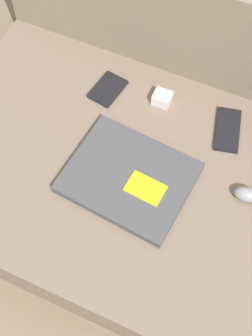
{
  "coord_description": "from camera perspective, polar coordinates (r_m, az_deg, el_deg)",
  "views": [
    {
      "loc": [
        0.22,
        -0.49,
        1.16
      ],
      "look_at": [
        0.0,
        0.0,
        0.17
      ],
      "focal_mm": 50.0,
      "sensor_mm": 36.0,
      "label": 1
    }
  ],
  "objects": [
    {
      "name": "computer_mouse",
      "position": [
        1.13,
        14.52,
        -3.14
      ],
      "size": [
        0.07,
        0.05,
        0.04
      ],
      "rotation": [
        0.0,
        0.0,
        0.17
      ],
      "color": "gray",
      "rests_on": "couch_seat"
    },
    {
      "name": "couch_seat",
      "position": [
        1.21,
        -0.0,
        -2.08
      ],
      "size": [
        1.02,
        0.67,
        0.15
      ],
      "color": "#7A6656",
      "rests_on": "ground_plane"
    },
    {
      "name": "charger_brick",
      "position": [
        1.25,
        4.36,
        8.5
      ],
      "size": [
        0.05,
        0.04,
        0.03
      ],
      "color": "silver",
      "rests_on": "couch_seat"
    },
    {
      "name": "couch_backrest",
      "position": [
        1.33,
        8.04,
        16.4
      ],
      "size": [
        1.02,
        0.2,
        0.45
      ],
      "color": "#7F705B",
      "rests_on": "ground_plane"
    },
    {
      "name": "phone_silver",
      "position": [
        1.23,
        12.29,
        4.57
      ],
      "size": [
        0.09,
        0.14,
        0.01
      ],
      "rotation": [
        0.0,
        0.0,
        0.24
      ],
      "color": "black",
      "rests_on": "couch_seat"
    },
    {
      "name": "ground_plane",
      "position": [
        1.28,
        -0.0,
        -3.52
      ],
      "size": [
        8.0,
        8.0,
        0.0
      ],
      "primitive_type": "plane",
      "color": "#7A6651"
    },
    {
      "name": "laptop",
      "position": [
        1.12,
        0.39,
        -1.17
      ],
      "size": [
        0.31,
        0.26,
        0.03
      ],
      "rotation": [
        0.0,
        0.0,
        -0.09
      ],
      "color": "#47474C",
      "rests_on": "couch_seat"
    },
    {
      "name": "phone_black",
      "position": [
        1.28,
        -2.23,
        9.58
      ],
      "size": [
        0.08,
        0.11,
        0.01
      ],
      "rotation": [
        0.0,
        0.0,
        -0.15
      ],
      "color": "black",
      "rests_on": "couch_seat"
    }
  ]
}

